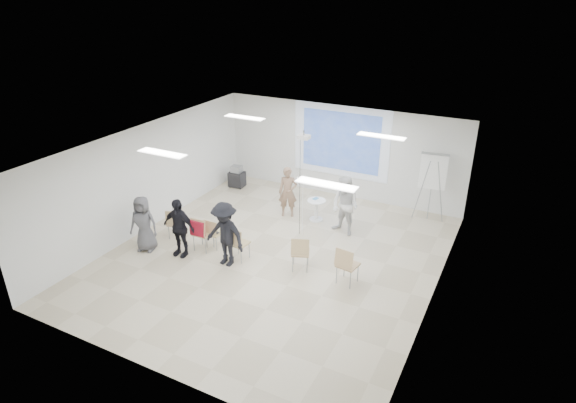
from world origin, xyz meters
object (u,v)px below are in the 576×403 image
at_px(flipchart_easel, 433,172).
at_px(chair_right_inner, 300,251).
at_px(audience_mid, 225,230).
at_px(chair_right_far, 346,263).
at_px(laptop, 215,231).
at_px(chair_far_left, 175,222).
at_px(pedestal_table, 316,209).
at_px(audience_left, 178,223).
at_px(chair_left_mid, 201,231).
at_px(chair_center, 237,242).
at_px(av_cart, 237,177).
at_px(player_right, 345,203).
at_px(audience_outer, 143,221).
at_px(player_left, 288,189).
at_px(chair_left_inner, 213,231).

bearing_deg(flipchart_easel, chair_right_inner, -125.23).
height_order(audience_mid, flipchart_easel, flipchart_easel).
relative_size(chair_right_far, laptop, 3.15).
bearing_deg(chair_far_left, pedestal_table, 20.63).
relative_size(audience_left, audience_mid, 0.94).
xyz_separation_m(chair_left_mid, audience_left, (-0.37, -0.40, 0.33)).
distance_m(chair_left_mid, chair_right_inner, 2.73).
bearing_deg(chair_center, audience_left, -159.56).
bearing_deg(chair_left_mid, chair_far_left, 166.10).
height_order(pedestal_table, chair_far_left, chair_far_left).
relative_size(pedestal_table, flipchart_easel, 0.32).
distance_m(chair_right_far, audience_left, 4.35).
relative_size(chair_right_far, av_cart, 1.27).
distance_m(pedestal_table, laptop, 3.18).
xyz_separation_m(chair_right_far, laptop, (-3.73, 0.08, -0.12)).
bearing_deg(chair_right_far, pedestal_table, 134.12).
xyz_separation_m(chair_center, laptop, (-0.92, 0.33, -0.09)).
relative_size(player_right, chair_right_inner, 2.02).
relative_size(audience_mid, flipchart_easel, 0.92).
bearing_deg(player_right, audience_outer, -124.89).
distance_m(player_left, chair_far_left, 3.43).
relative_size(pedestal_table, chair_right_far, 0.70).
relative_size(chair_far_left, chair_right_inner, 0.92).
bearing_deg(av_cart, chair_right_far, -38.06).
height_order(player_right, audience_left, player_right).
height_order(chair_center, laptop, chair_center).
distance_m(chair_center, av_cart, 4.86).
bearing_deg(audience_left, audience_mid, 5.23).
bearing_deg(player_right, chair_right_inner, -78.00).
distance_m(chair_left_mid, chair_center, 1.10).
distance_m(chair_right_far, laptop, 3.73).
bearing_deg(chair_center, flipchart_easel, 54.54).
bearing_deg(chair_right_inner, player_right, 61.50).
relative_size(player_left, chair_left_inner, 2.08).
relative_size(chair_center, laptop, 2.98).
bearing_deg(chair_left_mid, player_right, 39.72).
distance_m(chair_left_mid, audience_left, 0.64).
bearing_deg(chair_far_left, audience_outer, -131.16).
bearing_deg(chair_center, av_cart, 127.32).
relative_size(player_right, audience_outer, 1.11).
height_order(player_left, chair_left_inner, player_left).
distance_m(player_left, chair_right_far, 3.91).
bearing_deg(chair_center, audience_mid, -116.80).
height_order(chair_center, audience_mid, audience_mid).
bearing_deg(audience_mid, chair_right_inner, 23.04).
xyz_separation_m(chair_left_inner, chair_right_inner, (2.53, 0.06, 0.06)).
height_order(player_left, av_cart, player_left).
height_order(chair_far_left, flipchart_easel, flipchart_easel).
bearing_deg(audience_left, audience_outer, -169.19).
bearing_deg(av_cart, chair_center, -60.05).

